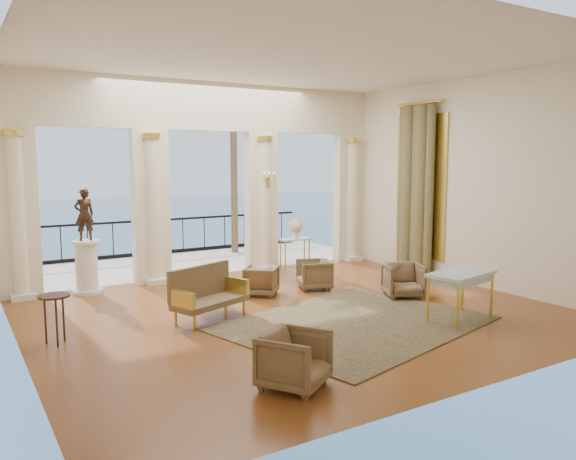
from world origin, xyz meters
TOP-DOWN VIEW (x-y plane):
  - floor at (0.00, 0.00)m, footprint 9.00×9.00m
  - room_walls at (0.00, -1.12)m, footprint 9.00×9.00m
  - arcade at (-0.00, 3.82)m, footprint 9.00×0.56m
  - terrace at (0.00, 5.80)m, footprint 10.00×3.60m
  - balustrade at (0.00, 7.40)m, footprint 9.00×0.06m
  - palm_tree at (2.00, 6.60)m, footprint 2.00×2.00m
  - sea at (0.00, 60.00)m, footprint 160.00×160.00m
  - curtain at (4.28, 1.50)m, footprint 0.33×1.40m
  - window_frame at (4.47, 1.50)m, footprint 0.04×1.60m
  - wall_sconce at (1.40, 3.51)m, footprint 0.30×0.11m
  - rug at (0.47, -1.08)m, footprint 4.83×4.15m
  - armchair_a at (-1.81, -2.80)m, footprint 0.99×0.98m
  - armchair_b at (2.45, -0.13)m, footprint 0.95×0.93m
  - armchair_c at (1.32, 1.39)m, footprint 0.82×0.84m
  - armchair_d at (0.10, 1.50)m, footprint 0.88×0.87m
  - settee at (-1.54, 0.49)m, footprint 1.51×1.05m
  - game_table at (2.13, -1.87)m, footprint 1.34×0.90m
  - pedestal at (-2.89, 3.50)m, footprint 0.60×0.60m
  - statue at (-2.89, 3.50)m, footprint 0.40×0.27m
  - console_table at (2.20, 3.55)m, footprint 0.82×0.35m
  - urn at (2.20, 3.55)m, footprint 0.36×0.36m
  - side_table at (-4.00, 0.42)m, footprint 0.46×0.46m

SIDE VIEW (x-z plane):
  - sea at x=0.00m, z-range -6.00..-6.00m
  - terrace at x=0.00m, z-range -0.10..0.00m
  - floor at x=0.00m, z-range 0.00..0.00m
  - rug at x=0.47m, z-range 0.00..0.02m
  - armchair_d at x=0.10m, z-range 0.00..0.66m
  - armchair_c at x=1.32m, z-range 0.00..0.69m
  - armchair_b at x=2.45m, z-range 0.00..0.75m
  - armchair_a at x=-1.81m, z-range 0.00..0.76m
  - balustrade at x=0.00m, z-range -0.11..0.92m
  - settee at x=-1.54m, z-range 0.00..0.92m
  - pedestal at x=-2.89m, z-range -0.02..1.08m
  - console_table at x=2.20m, z-range 0.25..1.01m
  - side_table at x=-4.00m, z-range 0.27..1.02m
  - game_table at x=2.13m, z-range 0.33..1.18m
  - urn at x=2.20m, z-range 0.80..1.28m
  - statue at x=-2.89m, z-range 1.10..2.17m
  - curtain at x=4.28m, z-range -0.03..4.06m
  - window_frame at x=4.47m, z-range 0.40..3.80m
  - wall_sconce at x=1.40m, z-range 2.06..2.40m
  - arcade at x=0.00m, z-range 0.33..4.83m
  - room_walls at x=0.00m, z-range -1.62..7.38m
  - palm_tree at x=2.00m, z-range 1.84..6.34m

